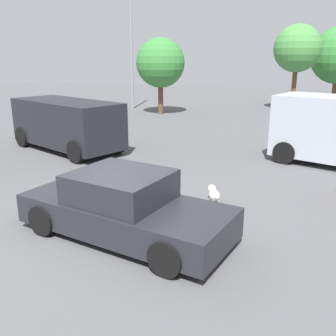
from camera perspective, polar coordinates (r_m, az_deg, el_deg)
name	(u,v)px	position (r m, az deg, el deg)	size (l,w,h in m)	color
ground_plane	(117,227)	(8.18, -7.75, -8.91)	(80.00, 80.00, 0.00)	#515154
sedan_foreground	(124,207)	(7.57, -6.71, -6.00)	(4.48, 2.23, 1.33)	#232328
dog	(214,194)	(9.34, 7.01, -3.92)	(0.46, 0.59, 0.41)	white
suv_dark	(67,123)	(15.03, -15.18, 6.62)	(5.23, 3.27, 1.92)	black
light_post_near	(131,33)	(26.97, -5.66, 19.83)	(0.44, 0.44, 7.71)	gray
tree_back_center	(297,49)	(27.17, 19.16, 16.84)	(3.09, 3.09, 5.63)	brown
tree_far_right	(160,63)	(24.22, -1.15, 15.73)	(3.06, 3.06, 4.71)	brown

